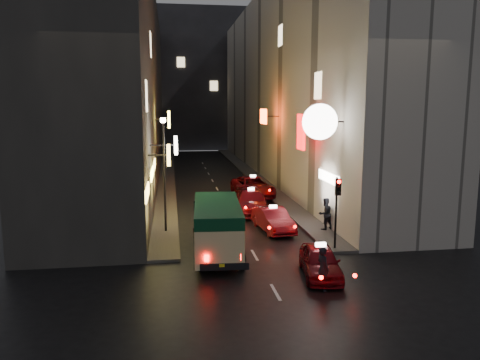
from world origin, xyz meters
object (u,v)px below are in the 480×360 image
lamp_post (164,167)px  traffic_light (337,197)px  pedestrian_crossing (323,266)px  taxi_near (320,259)px  minibus (217,223)px

lamp_post → traffic_light: bearing=-28.9°
pedestrian_crossing → taxi_near: bearing=-30.9°
minibus → traffic_light: bearing=-1.5°
pedestrian_crossing → traffic_light: size_ratio=0.55×
minibus → pedestrian_crossing: minibus is taller
pedestrian_crossing → traffic_light: bearing=-42.1°
minibus → taxi_near: 5.17m
minibus → pedestrian_crossing: (3.59, -4.67, -0.64)m
pedestrian_crossing → lamp_post: size_ratio=0.31×
taxi_near → pedestrian_crossing: size_ratio=2.51×
taxi_near → pedestrian_crossing: 1.53m
minibus → lamp_post: 5.44m
pedestrian_crossing → traffic_light: traffic_light is taller
taxi_near → lamp_post: (-6.41, 7.58, 2.99)m
taxi_near → pedestrian_crossing: bearing=-104.5°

